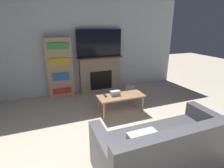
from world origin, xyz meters
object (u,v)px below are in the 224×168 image
at_px(fireplace, 100,74).
at_px(bookshelf, 60,68).
at_px(couch, 165,151).
at_px(coffee_table, 121,98).
at_px(tv, 100,43).
at_px(storage_basket, 130,88).

relative_size(fireplace, bookshelf, 0.81).
relative_size(couch, coffee_table, 1.78).
bearing_deg(coffee_table, tv, 90.12).
xyz_separation_m(fireplace, storage_basket, (0.85, -0.38, -0.44)).
bearing_deg(couch, coffee_table, 86.09).
distance_m(coffee_table, storage_basket, 1.48).
distance_m(couch, storage_basket, 3.12).
height_order(tv, couch, tv).
distance_m(couch, coffee_table, 1.79).
bearing_deg(coffee_table, storage_basket, 54.39).
bearing_deg(bookshelf, coffee_table, -52.81).
relative_size(fireplace, couch, 0.70).
relative_size(tv, coffee_table, 1.25).
bearing_deg(storage_basket, couch, -108.08).
relative_size(tv, storage_basket, 4.12).
height_order(fireplace, couch, fireplace).
bearing_deg(tv, bookshelf, -179.87).
bearing_deg(fireplace, bookshelf, -178.89).
distance_m(couch, bookshelf, 3.51).
bearing_deg(coffee_table, couch, -93.91).
xyz_separation_m(tv, storage_basket, (0.85, -0.36, -1.35)).
bearing_deg(storage_basket, tv, 157.20).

